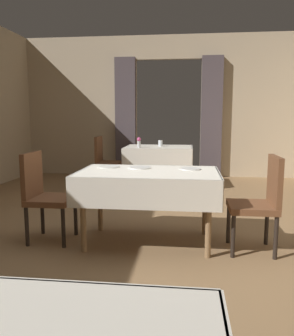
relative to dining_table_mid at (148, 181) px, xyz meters
name	(u,v)px	position (x,y,z in m)	size (l,w,h in m)	color
ground	(144,241)	(-0.05, 0.03, -0.65)	(10.08, 10.08, 0.00)	olive
wall_back	(168,106)	(-0.05, 4.21, 0.86)	(6.40, 0.27, 3.00)	tan
dining_table_mid	(148,181)	(0.00, 0.00, 0.00)	(1.42, 0.89, 0.75)	olive
dining_table_far	(159,153)	(-0.14, 2.91, -0.01)	(1.23, 0.92, 0.75)	olive
chair_mid_right	(261,199)	(1.09, -0.11, -0.14)	(0.44, 0.44, 0.93)	black
chair_mid_left	(43,192)	(-1.09, -0.05, -0.14)	(0.44, 0.44, 0.93)	black
chair_far_left	(105,159)	(-1.14, 2.84, -0.14)	(0.44, 0.44, 0.93)	black
plate_mid_a	(109,167)	(-0.46, 0.21, 0.11)	(0.23, 0.23, 0.01)	white
plate_mid_b	(140,168)	(-0.11, 0.18, 0.11)	(0.24, 0.24, 0.01)	white
plate_mid_c	(190,169)	(0.42, 0.16, 0.11)	(0.22, 0.22, 0.01)	white
flower_vase_far	(139,142)	(-0.47, 2.64, 0.20)	(0.07, 0.07, 0.18)	silver
glass_far_b	(160,143)	(-0.11, 2.96, 0.16)	(0.08, 0.08, 0.11)	silver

